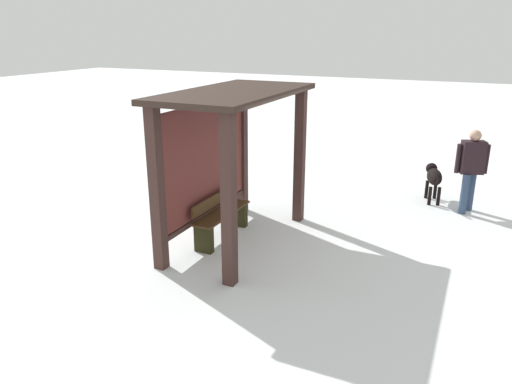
% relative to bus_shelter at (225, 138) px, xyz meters
% --- Properties ---
extents(ground_plane, '(60.00, 60.00, 0.00)m').
position_rel_bus_shelter_xyz_m(ground_plane, '(0.00, -0.21, -1.76)').
color(ground_plane, white).
extents(bus_shelter, '(3.11, 1.54, 2.54)m').
position_rel_bus_shelter_xyz_m(bus_shelter, '(0.00, 0.00, 0.00)').
color(bus_shelter, '#3C2622').
rests_on(bus_shelter, ground).
extents(bench_left_inside, '(1.44, 0.36, 0.76)m').
position_rel_bus_shelter_xyz_m(bench_left_inside, '(0.00, 0.11, -1.40)').
color(bench_left_inside, '#432C15').
rests_on(bench_left_inside, ground).
extents(person_walking, '(0.44, 0.61, 1.64)m').
position_rel_bus_shelter_xyz_m(person_walking, '(3.18, -3.65, -0.81)').
color(person_walking, black).
rests_on(person_walking, ground).
extents(dog, '(1.00, 0.45, 0.72)m').
position_rel_bus_shelter_xyz_m(dog, '(3.59, -2.96, -1.24)').
color(dog, black).
rests_on(dog, ground).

